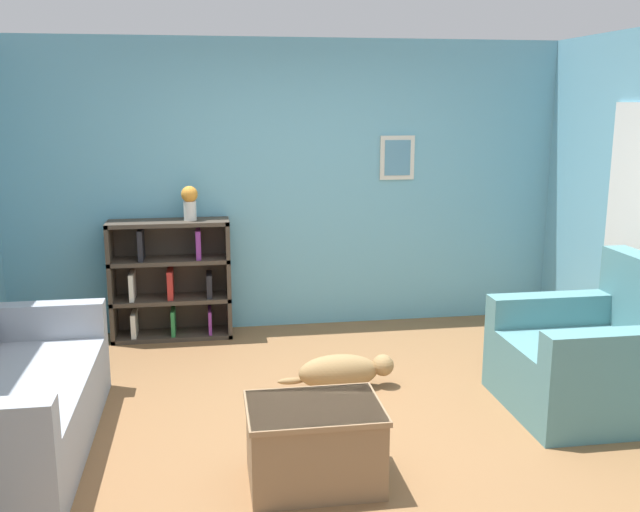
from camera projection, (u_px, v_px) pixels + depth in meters
ground_plane at (330, 428)px, 4.58m from camera, size 14.00×14.00×0.00m
wall_back at (288, 186)px, 6.47m from camera, size 5.60×0.13×2.60m
bookshelf at (171, 280)px, 6.27m from camera, size 1.04×0.33×1.05m
recliner_chair at (596, 359)px, 4.82m from camera, size 1.06×1.02×1.02m
coffee_table at (314, 442)px, 3.89m from camera, size 0.74×0.54×0.45m
dog at (342, 371)px, 5.19m from camera, size 0.86×0.23×0.26m
vase at (190, 201)px, 6.13m from camera, size 0.14×0.14×0.30m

